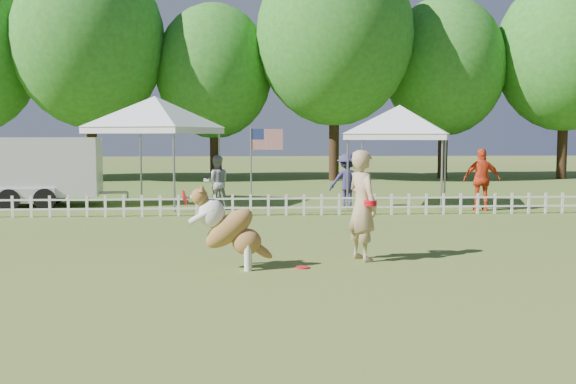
# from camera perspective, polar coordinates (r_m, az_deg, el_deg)

# --- Properties ---
(ground) EXTENTS (120.00, 120.00, 0.00)m
(ground) POSITION_cam_1_polar(r_m,az_deg,el_deg) (11.15, 3.34, -6.52)
(ground) COLOR #34571B
(ground) RESTS_ON ground
(picket_fence) EXTENTS (22.00, 0.08, 0.60)m
(picket_fence) POSITION_cam_1_polar(r_m,az_deg,el_deg) (18.00, 0.63, -1.14)
(picket_fence) COLOR white
(picket_fence) RESTS_ON ground
(handler) EXTENTS (0.72, 0.85, 1.98)m
(handler) POSITION_cam_1_polar(r_m,az_deg,el_deg) (11.52, 6.63, -1.19)
(handler) COLOR tan
(handler) RESTS_ON ground
(dog) EXTENTS (1.36, 0.51, 1.38)m
(dog) POSITION_cam_1_polar(r_m,az_deg,el_deg) (10.73, -5.13, -3.25)
(dog) COLOR brown
(dog) RESTS_ON ground
(frisbee_on_turf) EXTENTS (0.29, 0.29, 0.02)m
(frisbee_on_turf) POSITION_cam_1_polar(r_m,az_deg,el_deg) (10.91, 1.31, -6.71)
(frisbee_on_turf) COLOR red
(frisbee_on_turf) RESTS_ON ground
(canopy_tent_left) EXTENTS (4.34, 4.34, 3.42)m
(canopy_tent_left) POSITION_cam_1_polar(r_m,az_deg,el_deg) (21.06, -11.68, 3.49)
(canopy_tent_left) COLOR silver
(canopy_tent_left) RESTS_ON ground
(canopy_tent_right) EXTENTS (3.86, 3.86, 3.13)m
(canopy_tent_right) POSITION_cam_1_polar(r_m,az_deg,el_deg) (20.73, 9.82, 3.10)
(canopy_tent_right) COLOR silver
(canopy_tent_right) RESTS_ON ground
(cargo_trailer) EXTENTS (5.30, 2.82, 2.23)m
(cargo_trailer) POSITION_cam_1_polar(r_m,az_deg,el_deg) (21.79, -21.71, 1.72)
(cargo_trailer) COLOR white
(cargo_trailer) RESTS_ON ground
(flag_pole) EXTENTS (0.96, 0.17, 2.48)m
(flag_pole) POSITION_cam_1_polar(r_m,az_deg,el_deg) (17.90, -3.30, 1.83)
(flag_pole) COLOR gray
(flag_pole) RESTS_ON ground
(spectator_a) EXTENTS (0.87, 0.72, 1.64)m
(spectator_a) POSITION_cam_1_polar(r_m,az_deg,el_deg) (19.49, -6.38, 0.83)
(spectator_a) COLOR gray
(spectator_a) RESTS_ON ground
(spectator_b) EXTENTS (1.10, 0.64, 1.68)m
(spectator_b) POSITION_cam_1_polar(r_m,az_deg,el_deg) (19.91, 5.27, 0.99)
(spectator_b) COLOR navy
(spectator_b) RESTS_ON ground
(spectator_c) EXTENTS (1.14, 0.60, 1.86)m
(spectator_c) POSITION_cam_1_polar(r_m,az_deg,el_deg) (19.97, 16.86, 1.06)
(spectator_c) COLOR red
(spectator_c) RESTS_ON ground
(tree_left) EXTENTS (7.40, 7.40, 12.00)m
(tree_left) POSITION_cam_1_polar(r_m,az_deg,el_deg) (33.45, -17.21, 11.26)
(tree_left) COLOR #28631C
(tree_left) RESTS_ON ground
(tree_center_left) EXTENTS (6.00, 6.00, 9.80)m
(tree_center_left) POSITION_cam_1_polar(r_m,az_deg,el_deg) (33.50, -6.58, 9.55)
(tree_center_left) COLOR #28631C
(tree_center_left) RESTS_ON ground
(tree_center_right) EXTENTS (7.60, 7.60, 12.60)m
(tree_center_right) POSITION_cam_1_polar(r_m,az_deg,el_deg) (32.40, 4.16, 12.21)
(tree_center_right) COLOR #28631C
(tree_center_right) RESTS_ON ground
(tree_right) EXTENTS (6.20, 6.20, 10.40)m
(tree_right) POSITION_cam_1_polar(r_m,az_deg,el_deg) (35.04, 13.72, 9.73)
(tree_right) COLOR #28631C
(tree_right) RESTS_ON ground
(tree_far_right) EXTENTS (7.00, 7.00, 11.40)m
(tree_far_right) POSITION_cam_1_polar(r_m,az_deg,el_deg) (36.41, 23.41, 10.07)
(tree_far_right) COLOR #28631C
(tree_far_right) RESTS_ON ground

